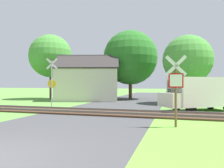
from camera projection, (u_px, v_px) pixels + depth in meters
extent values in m
cube|color=#424244|center=(30.00, 140.00, 7.00)|extent=(6.89, 80.00, 0.01)
cube|color=#422D1E|center=(100.00, 112.00, 13.43)|extent=(60.00, 2.60, 0.10)
cube|color=slate|center=(103.00, 109.00, 14.12)|extent=(60.00, 0.08, 0.12)
cube|color=slate|center=(96.00, 112.00, 12.74)|extent=(60.00, 0.08, 0.12)
cylinder|color=brown|center=(176.00, 95.00, 9.07)|extent=(0.10, 0.10, 2.71)
cube|color=red|center=(176.00, 80.00, 9.01)|extent=(0.60, 0.09, 0.60)
cube|color=white|center=(176.00, 80.00, 8.99)|extent=(0.49, 0.06, 0.49)
cube|color=white|center=(176.00, 66.00, 9.01)|extent=(0.88, 0.12, 0.88)
cube|color=white|center=(176.00, 66.00, 9.01)|extent=(0.88, 0.12, 0.88)
cylinder|color=#9E9EA5|center=(52.00, 84.00, 16.46)|extent=(0.09, 0.09, 3.59)
cube|color=white|center=(52.00, 64.00, 16.52)|extent=(0.85, 0.28, 0.88)
cube|color=white|center=(52.00, 64.00, 16.52)|extent=(0.85, 0.28, 0.88)
cylinder|color=yellow|center=(52.00, 84.00, 16.53)|extent=(0.62, 0.21, 0.64)
cube|color=beige|center=(88.00, 85.00, 24.18)|extent=(7.46, 6.38, 3.48)
cube|color=#332D2D|center=(87.00, 61.00, 22.95)|extent=(7.24, 4.39, 1.70)
cube|color=#332D2D|center=(90.00, 64.00, 25.41)|extent=(7.24, 4.39, 1.70)
cube|color=brown|center=(104.00, 63.00, 24.12)|extent=(0.61, 0.61, 1.10)
cylinder|color=#513823|center=(187.00, 91.00, 19.98)|extent=(0.40, 0.40, 2.35)
sphere|color=#478E38|center=(187.00, 60.00, 19.98)|extent=(4.50, 4.50, 4.50)
cylinder|color=#513823|center=(51.00, 85.00, 26.33)|extent=(0.28, 0.28, 3.25)
sphere|color=#478E38|center=(51.00, 56.00, 26.33)|extent=(5.13, 5.13, 5.13)
cylinder|color=#513823|center=(130.00, 88.00, 26.21)|extent=(0.40, 0.40, 2.53)
sphere|color=#286B23|center=(130.00, 58.00, 26.21)|extent=(6.49, 6.49, 6.49)
cube|color=silver|center=(201.00, 92.00, 14.56)|extent=(4.55, 3.91, 1.90)
cube|color=silver|center=(169.00, 100.00, 13.82)|extent=(1.59, 1.89, 0.90)
cube|color=#19232D|center=(175.00, 87.00, 13.93)|extent=(0.93, 1.36, 0.85)
cube|color=navy|center=(192.00, 96.00, 15.47)|extent=(3.15, 2.11, 0.16)
cylinder|color=black|center=(176.00, 105.00, 14.87)|extent=(0.67, 0.53, 0.68)
cylinder|color=black|center=(191.00, 108.00, 13.38)|extent=(0.67, 0.53, 0.68)
cylinder|color=black|center=(210.00, 104.00, 15.73)|extent=(0.67, 0.53, 0.68)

